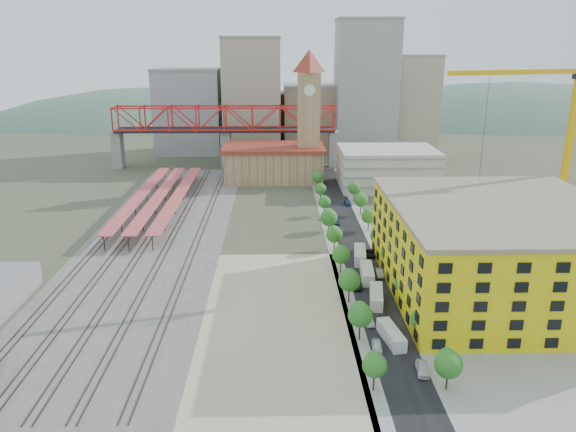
{
  "coord_description": "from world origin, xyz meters",
  "views": [
    {
      "loc": [
        -3.81,
        -127.51,
        49.94
      ],
      "look_at": [
        -1.18,
        1.97,
        10.0
      ],
      "focal_mm": 35.0,
      "sensor_mm": 36.0,
      "label": 1
    }
  ],
  "objects_px": {
    "construction_building": "(499,249)",
    "tower_crane": "(561,123)",
    "site_trailer_b": "(376,297)",
    "car_0": "(377,346)",
    "site_trailer_c": "(367,273)",
    "site_trailer_a": "(391,335)",
    "site_trailer_d": "(360,255)",
    "clock_tower": "(309,104)"
  },
  "relations": [
    {
      "from": "site_trailer_a",
      "to": "site_trailer_b",
      "type": "bearing_deg",
      "value": 80.37
    },
    {
      "from": "clock_tower",
      "to": "site_trailer_a",
      "type": "bearing_deg",
      "value": -86.2
    },
    {
      "from": "site_trailer_a",
      "to": "site_trailer_d",
      "type": "distance_m",
      "value": 38.27
    },
    {
      "from": "construction_building",
      "to": "car_0",
      "type": "distance_m",
      "value": 38.26
    },
    {
      "from": "construction_building",
      "to": "tower_crane",
      "type": "height_order",
      "value": "tower_crane"
    },
    {
      "from": "site_trailer_c",
      "to": "site_trailer_d",
      "type": "relative_size",
      "value": 0.96
    },
    {
      "from": "site_trailer_c",
      "to": "tower_crane",
      "type": "bearing_deg",
      "value": 27.1
    },
    {
      "from": "clock_tower",
      "to": "site_trailer_c",
      "type": "xyz_separation_m",
      "value": [
        8.0,
        -93.23,
        -27.37
      ]
    },
    {
      "from": "clock_tower",
      "to": "tower_crane",
      "type": "xyz_separation_m",
      "value": [
        57.12,
        -72.66,
        2.81
      ]
    },
    {
      "from": "clock_tower",
      "to": "site_trailer_a",
      "type": "relative_size",
      "value": 5.82
    },
    {
      "from": "construction_building",
      "to": "site_trailer_d",
      "type": "distance_m",
      "value": 32.49
    },
    {
      "from": "construction_building",
      "to": "site_trailer_c",
      "type": "distance_m",
      "value": 28.05
    },
    {
      "from": "car_0",
      "to": "site_trailer_d",
      "type": "bearing_deg",
      "value": 90.87
    },
    {
      "from": "construction_building",
      "to": "site_trailer_b",
      "type": "distance_m",
      "value": 27.72
    },
    {
      "from": "tower_crane",
      "to": "site_trailer_b",
      "type": "bearing_deg",
      "value": -146.51
    },
    {
      "from": "car_0",
      "to": "site_trailer_a",
      "type": "bearing_deg",
      "value": 48.83
    },
    {
      "from": "construction_building",
      "to": "site_trailer_d",
      "type": "relative_size",
      "value": 5.03
    },
    {
      "from": "site_trailer_a",
      "to": "site_trailer_b",
      "type": "distance_m",
      "value": 15.36
    },
    {
      "from": "site_trailer_b",
      "to": "site_trailer_c",
      "type": "relative_size",
      "value": 0.98
    },
    {
      "from": "construction_building",
      "to": "site_trailer_c",
      "type": "relative_size",
      "value": 5.22
    },
    {
      "from": "car_0",
      "to": "tower_crane",
      "type": "bearing_deg",
      "value": 49.27
    },
    {
      "from": "site_trailer_c",
      "to": "site_trailer_d",
      "type": "distance_m",
      "value": 10.99
    },
    {
      "from": "site_trailer_d",
      "to": "car_0",
      "type": "xyz_separation_m",
      "value": [
        -3.0,
        -41.15,
        -0.66
      ]
    },
    {
      "from": "construction_building",
      "to": "site_trailer_c",
      "type": "xyz_separation_m",
      "value": [
        -26.0,
        6.76,
        -8.08
      ]
    },
    {
      "from": "clock_tower",
      "to": "site_trailer_c",
      "type": "distance_m",
      "value": 97.5
    },
    {
      "from": "site_trailer_b",
      "to": "site_trailer_c",
      "type": "distance_m",
      "value": 11.92
    },
    {
      "from": "site_trailer_b",
      "to": "car_0",
      "type": "relative_size",
      "value": 2.26
    },
    {
      "from": "tower_crane",
      "to": "car_0",
      "type": "bearing_deg",
      "value": -135.77
    },
    {
      "from": "site_trailer_b",
      "to": "construction_building",
      "type": "bearing_deg",
      "value": 20.03
    },
    {
      "from": "construction_building",
      "to": "site_trailer_d",
      "type": "bearing_deg",
      "value": 145.68
    },
    {
      "from": "site_trailer_b",
      "to": "car_0",
      "type": "xyz_separation_m",
      "value": [
        -3.0,
        -18.24,
        -0.58
      ]
    },
    {
      "from": "tower_crane",
      "to": "car_0",
      "type": "distance_m",
      "value": 78.98
    },
    {
      "from": "clock_tower",
      "to": "site_trailer_b",
      "type": "height_order",
      "value": "clock_tower"
    },
    {
      "from": "car_0",
      "to": "site_trailer_c",
      "type": "bearing_deg",
      "value": 89.36
    },
    {
      "from": "construction_building",
      "to": "tower_crane",
      "type": "relative_size",
      "value": 0.99
    },
    {
      "from": "construction_building",
      "to": "site_trailer_b",
      "type": "bearing_deg",
      "value": -168.78
    },
    {
      "from": "construction_building",
      "to": "site_trailer_b",
      "type": "xyz_separation_m",
      "value": [
        -26.0,
        -5.16,
        -8.11
      ]
    },
    {
      "from": "site_trailer_d",
      "to": "car_0",
      "type": "relative_size",
      "value": 2.39
    },
    {
      "from": "site_trailer_a",
      "to": "car_0",
      "type": "relative_size",
      "value": 2.13
    },
    {
      "from": "site_trailer_c",
      "to": "car_0",
      "type": "xyz_separation_m",
      "value": [
        -3.0,
        -30.16,
        -0.61
      ]
    },
    {
      "from": "construction_building",
      "to": "tower_crane",
      "type": "bearing_deg",
      "value": 49.78
    },
    {
      "from": "construction_building",
      "to": "car_0",
      "type": "xyz_separation_m",
      "value": [
        -29.0,
        -23.4,
        -8.69
      ]
    }
  ]
}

